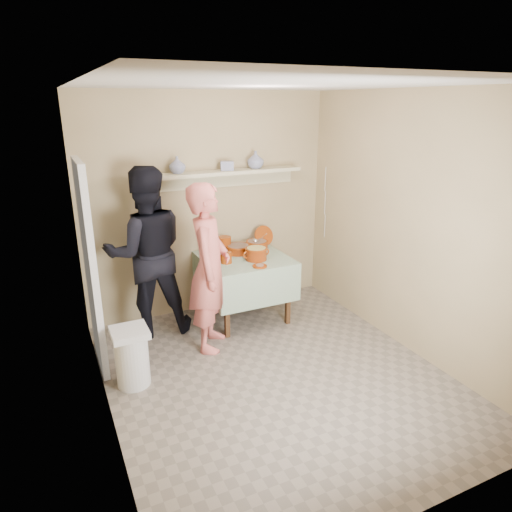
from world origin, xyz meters
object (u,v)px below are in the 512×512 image
person_cook (209,268)px  serving_table (244,267)px  cazuela_rice (256,253)px  person_helper (147,253)px  trash_bin (132,357)px

person_cook → serving_table: (0.59, 0.47, -0.23)m
cazuela_rice → person_helper: bearing=167.0°
serving_table → trash_bin: 1.75m
person_helper → person_cook: bearing=134.7°
cazuela_rice → trash_bin: (-1.58, -0.69, -0.56)m
person_helper → serving_table: size_ratio=1.91×
person_cook → person_helper: 0.78m
trash_bin → serving_table: bearing=29.4°
trash_bin → person_cook: bearing=22.5°
cazuela_rice → trash_bin: bearing=-156.2°
person_cook → trash_bin: 1.14m
person_helper → cazuela_rice: bearing=171.8°
person_helper → trash_bin: 1.23m
person_cook → trash_bin: bearing=141.1°
trash_bin → cazuela_rice: bearing=23.8°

